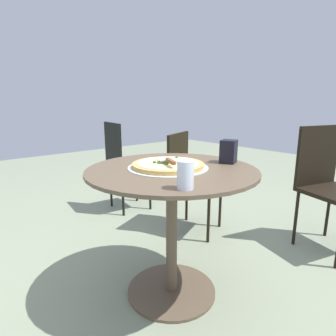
# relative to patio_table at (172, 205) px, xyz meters

# --- Properties ---
(ground_plane) EXTENTS (10.00, 10.00, 0.00)m
(ground_plane) POSITION_rel_patio_table_xyz_m (0.00, 0.00, -0.54)
(ground_plane) COLOR gray
(patio_table) EXTENTS (0.92, 0.92, 0.75)m
(patio_table) POSITION_rel_patio_table_xyz_m (0.00, 0.00, 0.00)
(patio_table) COLOR brown
(patio_table) RESTS_ON ground
(pizza_on_tray) EXTENTS (0.44, 0.44, 0.05)m
(pizza_on_tray) POSITION_rel_patio_table_xyz_m (0.01, -0.03, 0.22)
(pizza_on_tray) COLOR silver
(pizza_on_tray) RESTS_ON patio_table
(pizza_server) EXTENTS (0.13, 0.21, 0.02)m
(pizza_server) POSITION_rel_patio_table_xyz_m (0.04, 0.01, 0.26)
(pizza_server) COLOR silver
(pizza_server) RESTS_ON pizza_on_tray
(drinking_cup) EXTENTS (0.07, 0.07, 0.12)m
(drinking_cup) POSITION_rel_patio_table_xyz_m (0.20, 0.31, 0.27)
(drinking_cup) COLOR silver
(drinking_cup) RESTS_ON patio_table
(napkin_dispenser) EXTENTS (0.12, 0.11, 0.13)m
(napkin_dispenser) POSITION_rel_patio_table_xyz_m (-0.34, 0.11, 0.28)
(napkin_dispenser) COLOR black
(napkin_dispenser) RESTS_ON patio_table
(patio_chair_near) EXTENTS (0.41, 0.41, 0.91)m
(patio_chair_near) POSITION_rel_patio_table_xyz_m (-0.50, -1.31, -0.01)
(patio_chair_near) COLOR black
(patio_chair_near) RESTS_ON ground
(patio_chair_far) EXTENTS (0.50, 0.50, 0.85)m
(patio_chair_far) POSITION_rel_patio_table_xyz_m (-0.68, -0.54, -0.04)
(patio_chair_far) COLOR black
(patio_chair_far) RESTS_ON ground
(patio_chair_corner) EXTENTS (0.53, 0.53, 0.93)m
(patio_chair_corner) POSITION_rel_patio_table_xyz_m (-1.25, 0.35, -0.01)
(patio_chair_corner) COLOR black
(patio_chair_corner) RESTS_ON ground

